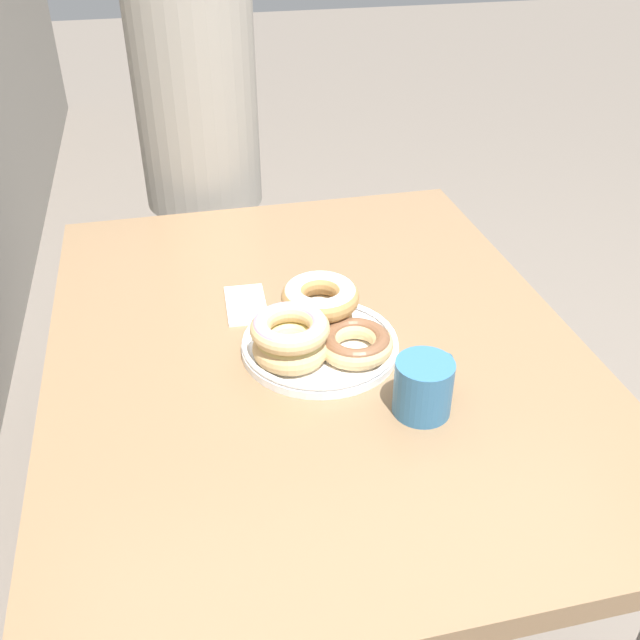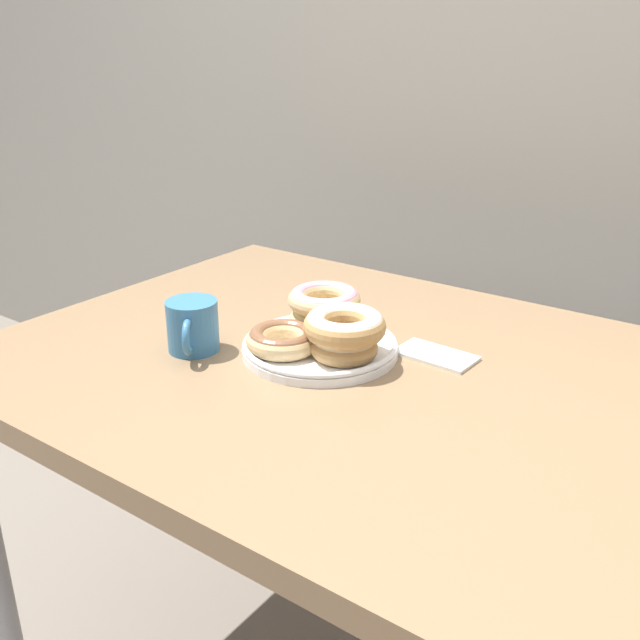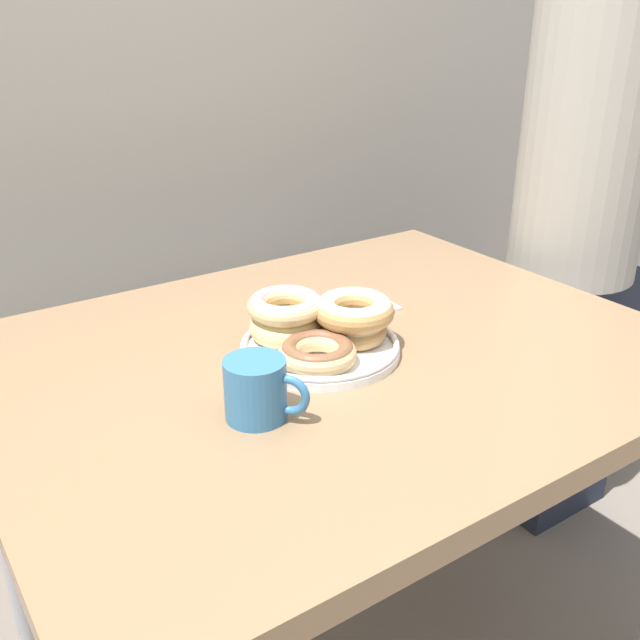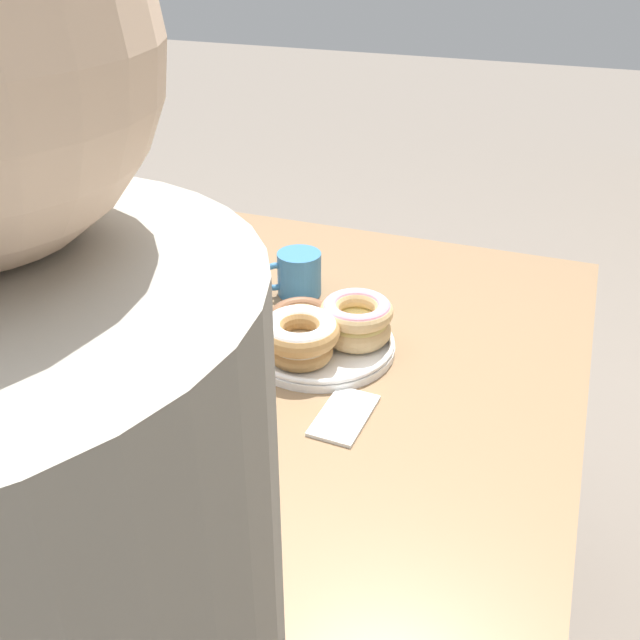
% 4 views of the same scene
% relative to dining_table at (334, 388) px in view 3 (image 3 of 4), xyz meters
% --- Properties ---
extents(dining_table, '(1.12, 0.88, 0.73)m').
position_rel_dining_table_xyz_m(dining_table, '(0.00, 0.00, 0.00)').
color(dining_table, '#846647').
rests_on(dining_table, ground_plane).
extents(donut_plate, '(0.28, 0.27, 0.09)m').
position_rel_dining_table_xyz_m(donut_plate, '(-0.03, 0.00, 0.12)').
color(donut_plate, white).
rests_on(donut_plate, dining_table).
extents(coffee_mug, '(0.10, 0.11, 0.09)m').
position_rel_dining_table_xyz_m(coffee_mug, '(-0.21, -0.12, 0.12)').
color(coffee_mug, teal).
rests_on(coffee_mug, dining_table).
extents(person_figure, '(0.32, 0.29, 1.45)m').
position_rel_dining_table_xyz_m(person_figure, '(0.78, 0.12, 0.09)').
color(person_figure, '#232838').
rests_on(person_figure, ground_plane).
extents(napkin, '(0.13, 0.08, 0.01)m').
position_rel_dining_table_xyz_m(napkin, '(0.13, 0.10, 0.08)').
color(napkin, white).
rests_on(napkin, dining_table).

